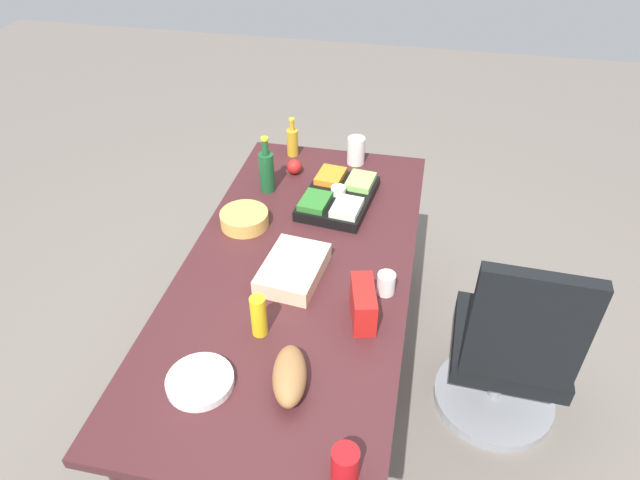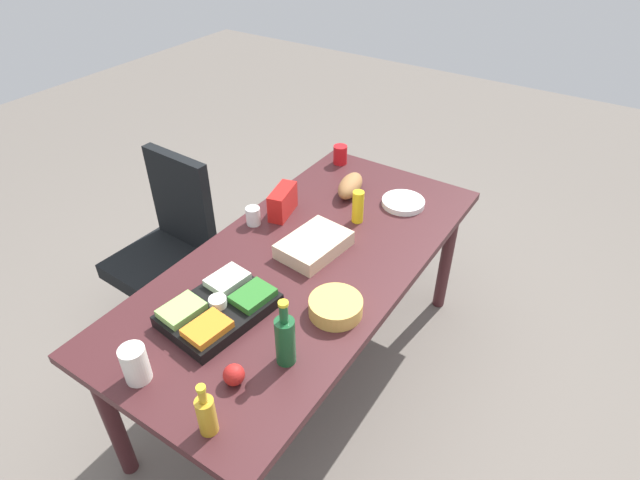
{
  "view_description": "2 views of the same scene",
  "coord_description": "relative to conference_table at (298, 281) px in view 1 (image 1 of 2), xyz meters",
  "views": [
    {
      "loc": [
        1.69,
        0.44,
        2.28
      ],
      "look_at": [
        -0.11,
        0.07,
        0.84
      ],
      "focal_mm": 31.53,
      "sensor_mm": 36.0,
      "label": 1
    },
    {
      "loc": [
        -1.49,
        -1.05,
        2.24
      ],
      "look_at": [
        0.11,
        -0.0,
        0.82
      ],
      "focal_mm": 29.21,
      "sensor_mm": 36.0,
      "label": 2
    }
  ],
  "objects": [
    {
      "name": "ground_plane",
      "position": [
        0.0,
        0.0,
        -0.7
      ],
      "size": [
        10.0,
        10.0,
        0.0
      ],
      "primitive_type": "plane",
      "color": "slate"
    },
    {
      "name": "conference_table",
      "position": [
        0.0,
        0.0,
        0.0
      ],
      "size": [
        1.96,
        0.93,
        0.79
      ],
      "color": "#421D20",
      "rests_on": "ground"
    },
    {
      "name": "office_chair",
      "position": [
        -0.04,
        0.92,
        -0.33
      ],
      "size": [
        0.56,
        0.56,
        1.0
      ],
      "color": "gray",
      "rests_on": "ground"
    },
    {
      "name": "sheet_cake",
      "position": [
        0.07,
        -0.0,
        0.12
      ],
      "size": [
        0.34,
        0.25,
        0.07
      ],
      "primitive_type": "cube",
      "rotation": [
        0.0,
        0.0,
        -0.11
      ],
      "color": "beige",
      "rests_on": "conference_table"
    },
    {
      "name": "paper_cup",
      "position": [
        0.09,
        0.37,
        0.13
      ],
      "size": [
        0.08,
        0.08,
        0.09
      ],
      "primitive_type": "cylinder",
      "rotation": [
        0.0,
        0.0,
        0.14
      ],
      "color": "white",
      "rests_on": "conference_table"
    },
    {
      "name": "paper_plate_stack",
      "position": [
        0.64,
        -0.17,
        0.1
      ],
      "size": [
        0.24,
        0.24,
        0.03
      ],
      "primitive_type": "cylinder",
      "rotation": [
        0.0,
        0.0,
        -0.11
      ],
      "color": "white",
      "rests_on": "conference_table"
    },
    {
      "name": "veggie_tray",
      "position": [
        -0.48,
        0.08,
        0.12
      ],
      "size": [
        0.45,
        0.35,
        0.09
      ],
      "color": "black",
      "rests_on": "conference_table"
    },
    {
      "name": "bread_loaf",
      "position": [
        0.59,
        0.12,
        0.14
      ],
      "size": [
        0.26,
        0.16,
        0.1
      ],
      "primitive_type": "ellipsoid",
      "rotation": [
        0.0,
        0.0,
        0.21
      ],
      "color": "#9E6B3E",
      "rests_on": "conference_table"
    },
    {
      "name": "apple_red",
      "position": [
        -0.7,
        -0.18,
        0.12
      ],
      "size": [
        0.08,
        0.08,
        0.08
      ],
      "primitive_type": "sphere",
      "rotation": [
        0.0,
        0.0,
        0.02
      ],
      "color": "#B21F1C",
      "rests_on": "conference_table"
    },
    {
      "name": "dressing_bottle",
      "position": [
        -0.88,
        -0.24,
        0.17
      ],
      "size": [
        0.07,
        0.07,
        0.21
      ],
      "color": "gold",
      "rests_on": "conference_table"
    },
    {
      "name": "red_solo_cup",
      "position": [
        0.85,
        0.34,
        0.14
      ],
      "size": [
        0.09,
        0.09,
        0.11
      ],
      "primitive_type": "cylinder",
      "rotation": [
        0.0,
        0.0,
        -0.18
      ],
      "color": "red",
      "rests_on": "conference_table"
    },
    {
      "name": "mustard_bottle",
      "position": [
        0.39,
        -0.04,
        0.17
      ],
      "size": [
        0.06,
        0.06,
        0.17
      ],
      "primitive_type": "cylinder",
      "rotation": [
        0.0,
        0.0,
        -0.09
      ],
      "color": "yellow",
      "rests_on": "conference_table"
    },
    {
      "name": "chip_bowl",
      "position": [
        -0.22,
        -0.29,
        0.12
      ],
      "size": [
        0.26,
        0.26,
        0.07
      ],
      "primitive_type": "cylinder",
      "rotation": [
        0.0,
        0.0,
        0.23
      ],
      "color": "#E1AE51",
      "rests_on": "conference_table"
    },
    {
      "name": "chip_bag_red",
      "position": [
        0.24,
        0.3,
        0.16
      ],
      "size": [
        0.21,
        0.12,
        0.14
      ],
      "primitive_type": "cube",
      "rotation": [
        0.0,
        0.0,
        0.24
      ],
      "color": "red",
      "rests_on": "conference_table"
    },
    {
      "name": "mayo_jar",
      "position": [
        -0.86,
        0.11,
        0.16
      ],
      "size": [
        0.11,
        0.11,
        0.14
      ],
      "primitive_type": "cylinder",
      "rotation": [
        0.0,
        0.0,
        -0.32
      ],
      "color": "white",
      "rests_on": "conference_table"
    },
    {
      "name": "wine_bottle",
      "position": [
        -0.52,
        -0.27,
        0.19
      ],
      "size": [
        0.08,
        0.08,
        0.28
      ],
      "color": "#1A532B",
      "rests_on": "conference_table"
    }
  ]
}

